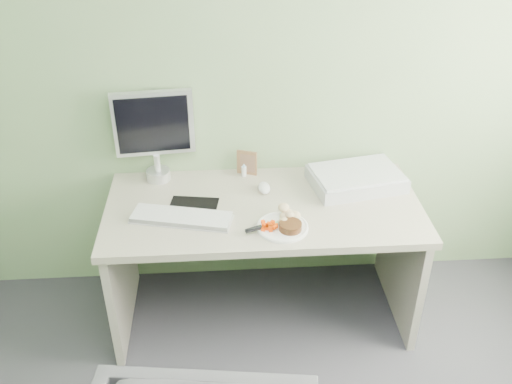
{
  "coord_description": "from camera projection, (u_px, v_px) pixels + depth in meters",
  "views": [
    {
      "loc": [
        -0.2,
        -0.78,
        2.32
      ],
      "look_at": [
        -0.05,
        1.5,
        0.89
      ],
      "focal_mm": 40.0,
      "sensor_mm": 36.0,
      "label": 1
    }
  ],
  "objects": [
    {
      "name": "eyedrop_bottle",
      "position": [
        244.0,
        170.0,
        3.12
      ],
      "size": [
        0.03,
        0.03,
        0.08
      ],
      "color": "white",
      "rests_on": "desk"
    },
    {
      "name": "steak",
      "position": [
        290.0,
        226.0,
        2.68
      ],
      "size": [
        0.14,
        0.14,
        0.03
      ],
      "primitive_type": "cylinder",
      "rotation": [
        0.0,
        0.0,
        0.32
      ],
      "color": "black",
      "rests_on": "plate"
    },
    {
      "name": "steak_knife",
      "position": [
        260.0,
        227.0,
        2.68
      ],
      "size": [
        0.2,
        0.1,
        0.02
      ],
      "rotation": [
        0.0,
        0.0,
        0.4
      ],
      "color": "silver",
      "rests_on": "plate"
    },
    {
      "name": "potato_pile",
      "position": [
        287.0,
        214.0,
        2.74
      ],
      "size": [
        0.13,
        0.11,
        0.06
      ],
      "primitive_type": "ellipsoid",
      "rotation": [
        0.0,
        0.0,
        -0.35
      ],
      "color": "tan",
      "rests_on": "plate"
    },
    {
      "name": "desk",
      "position": [
        263.0,
        234.0,
        2.99
      ],
      "size": [
        1.6,
        0.75,
        0.73
      ],
      "color": "#ADA590",
      "rests_on": "floor"
    },
    {
      "name": "keyboard",
      "position": [
        181.0,
        217.0,
        2.77
      ],
      "size": [
        0.5,
        0.25,
        0.02
      ],
      "primitive_type": "cube",
      "rotation": [
        0.0,
        0.0,
        -0.23
      ],
      "color": "white",
      "rests_on": "desk"
    },
    {
      "name": "mousepad",
      "position": [
        193.0,
        208.0,
        2.86
      ],
      "size": [
        0.27,
        0.25,
        0.0
      ],
      "primitive_type": "cube",
      "rotation": [
        0.0,
        0.0,
        -0.16
      ],
      "color": "black",
      "rests_on": "desk"
    },
    {
      "name": "computer_mouse",
      "position": [
        264.0,
        188.0,
        2.99
      ],
      "size": [
        0.07,
        0.12,
        0.04
      ],
      "primitive_type": "ellipsoid",
      "rotation": [
        0.0,
        0.0,
        0.07
      ],
      "color": "white",
      "rests_on": "desk"
    },
    {
      "name": "wall_back",
      "position": [
        259.0,
        62.0,
        2.87
      ],
      "size": [
        3.5,
        0.0,
        3.5
      ],
      "primitive_type": "plane",
      "rotation": [
        1.57,
        0.0,
        0.0
      ],
      "color": "gray",
      "rests_on": "floor"
    },
    {
      "name": "monitor",
      "position": [
        154.0,
        131.0,
        2.97
      ],
      "size": [
        0.42,
        0.13,
        0.5
      ],
      "rotation": [
        0.0,
        0.0,
        0.1
      ],
      "color": "silver",
      "rests_on": "desk"
    },
    {
      "name": "plate",
      "position": [
        282.0,
        227.0,
        2.71
      ],
      "size": [
        0.25,
        0.25,
        0.01
      ],
      "primitive_type": "cylinder",
      "color": "white",
      "rests_on": "desk"
    },
    {
      "name": "carrot_heap",
      "position": [
        269.0,
        224.0,
        2.69
      ],
      "size": [
        0.08,
        0.08,
        0.04
      ],
      "primitive_type": "cube",
      "rotation": [
        0.0,
        0.0,
        -0.36
      ],
      "color": "#E63E04",
      "rests_on": "plate"
    },
    {
      "name": "photo_frame",
      "position": [
        247.0,
        163.0,
        3.12
      ],
      "size": [
        0.11,
        0.05,
        0.14
      ],
      "primitive_type": "cube",
      "rotation": [
        0.0,
        0.0,
        -0.35
      ],
      "color": "brown",
      "rests_on": "desk"
    },
    {
      "name": "scanner",
      "position": [
        356.0,
        179.0,
        3.03
      ],
      "size": [
        0.52,
        0.4,
        0.07
      ],
      "primitive_type": "cube",
      "rotation": [
        0.0,
        0.0,
        0.19
      ],
      "color": "#B9BBC1",
      "rests_on": "desk"
    }
  ]
}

